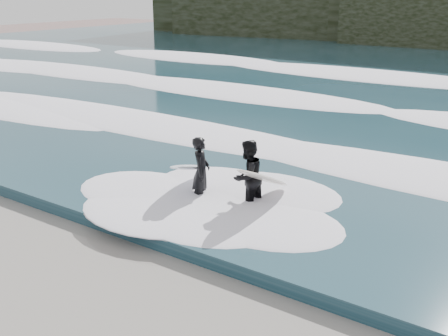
# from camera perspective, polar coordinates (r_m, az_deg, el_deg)

# --- Properties ---
(ground) EXTENTS (120.00, 120.00, 0.00)m
(ground) POSITION_cam_1_polar(r_m,az_deg,el_deg) (9.70, -20.90, -13.84)
(ground) COLOR #7B5B55
(ground) RESTS_ON ground
(foam_near) EXTENTS (60.00, 3.20, 0.20)m
(foam_near) POSITION_cam_1_polar(r_m,az_deg,el_deg) (15.74, 6.91, 1.20)
(foam_near) COLOR white
(foam_near) RESTS_ON sea
(foam_mid) EXTENTS (60.00, 4.00, 0.24)m
(foam_mid) POSITION_cam_1_polar(r_m,az_deg,el_deg) (21.95, 15.88, 5.53)
(foam_mid) COLOR white
(foam_mid) RESTS_ON sea
(surfer_left) EXTENTS (1.32, 2.12, 1.67)m
(surfer_left) POSITION_cam_1_polar(r_m,az_deg,el_deg) (12.99, -2.64, -0.30)
(surfer_left) COLOR black
(surfer_left) RESTS_ON ground
(surfer_right) EXTENTS (1.17, 2.18, 1.70)m
(surfer_right) POSITION_cam_1_polar(r_m,az_deg,el_deg) (12.51, 2.66, -0.94)
(surfer_right) COLOR black
(surfer_right) RESTS_ON ground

